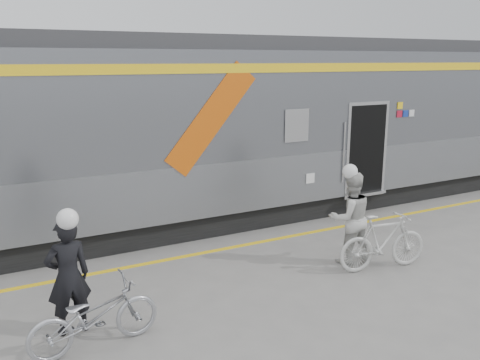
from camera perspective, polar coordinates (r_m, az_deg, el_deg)
ground at (r=8.35m, az=5.39°, el=-12.33°), size 90.00×90.00×0.00m
train at (r=12.11m, az=1.57°, el=5.97°), size 24.00×3.17×4.10m
safety_strip at (r=10.06m, az=-1.39°, el=-7.66°), size 24.00×0.12×0.01m
man at (r=7.23m, az=-18.75°, el=-10.24°), size 0.62×0.44×1.61m
bicycle_left at (r=6.92m, az=-16.04°, el=-14.46°), size 1.74×0.74×0.89m
woman at (r=9.38m, az=12.25°, el=-4.17°), size 0.91×0.77×1.68m
bicycle_right at (r=9.29m, az=15.76°, el=-6.69°), size 1.75×0.76×1.02m
helmet_man at (r=6.92m, az=-19.33°, el=-3.03°), size 0.28×0.28×0.28m
helmet_woman at (r=9.14m, az=12.55°, el=1.66°), size 0.27×0.27×0.27m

